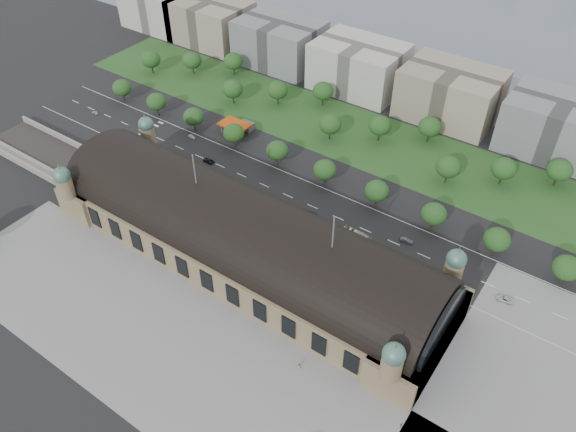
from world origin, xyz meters
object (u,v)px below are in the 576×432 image
Objects in this scene: bus_west at (294,210)px; bus_mid at (298,219)px; traffic_car_5 at (406,240)px; parked_car_2 at (151,164)px; traffic_car_2 at (208,161)px; traffic_car_1 at (191,137)px; parked_car_5 at (233,195)px; parked_car_4 at (186,173)px; pedestrian_0 at (299,366)px; parked_car_1 at (174,174)px; parked_car_3 at (191,183)px; parked_car_6 at (230,196)px; pedestrian_2 at (401,425)px; petrol_station at (241,125)px; traffic_car_4 at (312,213)px; bus_east at (357,235)px; traffic_car_0 at (95,113)px; traffic_car_6 at (505,299)px; parked_car_0 at (150,162)px.

bus_mid is at bearing -129.94° from bus_west.
traffic_car_5 is 114.08m from parked_car_2.
traffic_car_1 is at bearing -114.51° from traffic_car_2.
parked_car_5 is (-69.75, -15.95, 0.02)m from traffic_car_5.
pedestrian_0 is (93.10, -51.59, 0.23)m from parked_car_4.
parked_car_1 is at bearing -17.30° from traffic_car_2.
parked_car_3 is 0.91× the size of parked_car_6.
traffic_car_2 is 139.92m from pedestrian_2.
parked_car_4 is at bearing 102.77° from parked_car_1.
pedestrian_0 is at bearing 21.36° from parked_car_4.
parked_car_6 is (42.31, -23.75, 0.04)m from traffic_car_1.
traffic_car_4 is (60.15, -31.37, -2.26)m from petrol_station.
pedestrian_0 is at bearing 170.91° from traffic_car_5.
bus_east reaches higher than parked_car_5.
pedestrian_2 reaches higher than traffic_car_1.
traffic_car_0 is 0.72× the size of parked_car_1.
traffic_car_2 is at bearing 81.45° from bus_west.
traffic_car_0 is at bearing -85.98° from traffic_car_2.
parked_car_4 is at bearing 71.01° from parked_car_2.
pedestrian_0 is at bearing 34.36° from parked_car_2.
bus_west reaches higher than traffic_car_6.
parked_car_5 is (25.61, 0.00, 0.05)m from parked_car_4.
parked_car_2 is (53.86, -15.00, -0.01)m from traffic_car_0.
parked_car_2 is 42.14m from parked_car_6.
traffic_car_2 is 55.50m from bus_mid.
parked_car_4 is (70.82, -11.00, 0.11)m from traffic_car_0.
traffic_car_0 is 0.32× the size of bus_east.
traffic_car_1 is 28.66m from parked_car_1.
traffic_car_1 is at bearing 20.57° from pedestrian_2.
traffic_car_5 is (37.36, 7.04, 0.10)m from traffic_car_4.
bus_mid is (50.18, 6.00, 0.81)m from parked_car_3.
traffic_car_5 is 2.44× the size of pedestrian_0.
petrol_station is 2.92× the size of parked_car_0.
traffic_car_2 is 3.42× the size of pedestrian_2.
pedestrian_0 reaches higher than parked_car_4.
traffic_car_0 is at bearing -156.91° from petrol_station.
parked_car_2 is 119.90m from pedestrian_0.
petrol_station is at bearing 70.84° from bus_east.
parked_car_3 is 0.37× the size of bus_east.
parked_car_0 is at bearing 92.43° from traffic_car_5.
pedestrian_0 reaches higher than pedestrian_2.
traffic_car_1 is 48.22m from parked_car_5.
parked_car_1 is 83.95m from bus_east.
petrol_station reaches higher than bus_east.
traffic_car_0 is 55.91m from parked_car_2.
traffic_car_5 is 91.45m from parked_car_3.
parked_car_1 is (-1.84, -43.53, -2.21)m from petrol_station.
bus_east is at bearing 73.40° from parked_car_0.
parked_car_4 is at bearing 98.10° from bus_east.
parked_car_4 is at bearing 92.36° from bus_mid.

